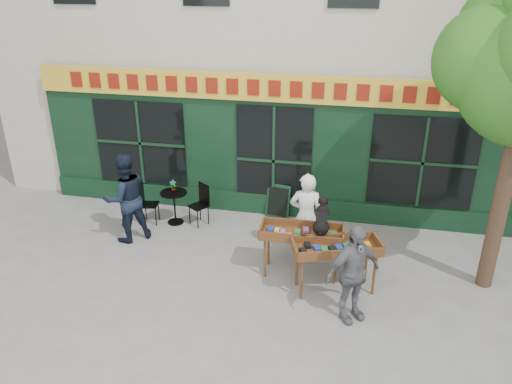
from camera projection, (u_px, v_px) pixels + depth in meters
The scene contains 12 objects.
ground at pixel (252, 266), 9.74m from camera, with size 80.00×80.00×0.00m, color slate.
book_cart_center at pixel (302, 235), 9.18m from camera, with size 1.52×0.67×0.99m.
dog at pixel (322, 216), 8.88m from camera, with size 0.34×0.60×0.60m, color black, non-canonical shape.
woman at pixel (306, 216), 9.74m from camera, with size 0.65×0.43×1.79m, color white.
book_cart_right at pixel (336, 250), 8.71m from camera, with size 1.62×1.06×0.99m.
man_right at pixel (353, 274), 7.97m from camera, with size 1.01×0.42×1.72m, color slate.
bistro_table at pixel (174, 201), 11.19m from camera, with size 0.60×0.60×0.76m.
bistro_chair_left at pixel (146, 200), 11.20m from camera, with size 0.42×0.42×0.95m.
bistro_chair_right at pixel (201, 201), 11.18m from camera, with size 0.50×0.51×0.95m.
potted_plant at pixel (173, 186), 11.04m from camera, with size 0.15×0.10×0.29m, color gray.
man_left at pixel (126, 198), 10.34m from camera, with size 0.94×0.73×1.93m, color black.
chalkboard at pixel (278, 201), 11.51m from camera, with size 0.58×0.29×0.79m.
Camera 1 is at (1.78, -8.10, 5.32)m, focal length 35.00 mm.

